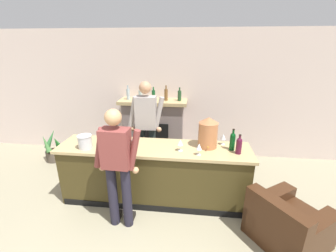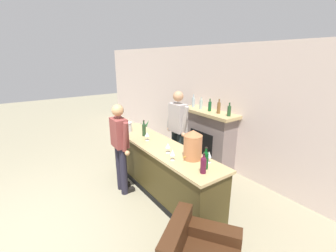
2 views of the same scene
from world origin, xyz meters
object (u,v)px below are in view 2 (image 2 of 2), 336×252
object	(u,v)px
person_bartender	(178,131)
wine_glass_front_right	(168,146)
wine_glass_mid_counter	(173,153)
wine_bottle_riesling_slim	(144,129)
wine_glass_near_bucket	(147,135)
person_customer	(120,145)
fireplace_stone	(208,138)
wine_bottle_burgundy_dark	(206,159)
copper_dispenser	(193,145)
wine_glass_by_dispenser	(209,155)
ice_bucket_steel	(127,127)
wine_bottle_cabernet_heavy	(203,164)
potted_plant_corner	(145,134)

from	to	relation	value
person_bartender	wine_glass_front_right	size ratio (longest dim) A/B	10.68
wine_glass_mid_counter	wine_glass_front_right	distance (m)	0.29
wine_bottle_riesling_slim	wine_glass_near_bucket	bearing A→B (deg)	-17.61
person_customer	wine_bottle_riesling_slim	world-z (taller)	person_customer
fireplace_stone	wine_glass_front_right	distance (m)	1.82
wine_bottle_riesling_slim	wine_bottle_burgundy_dark	bearing A→B (deg)	0.87
fireplace_stone	wine_glass_near_bucket	world-z (taller)	fireplace_stone
copper_dispenser	wine_glass_by_dispenser	bearing A→B (deg)	24.45
wine_glass_near_bucket	wine_glass_by_dispenser	bearing A→B (deg)	12.01
copper_dispenser	wine_glass_by_dispenser	world-z (taller)	copper_dispenser
person_bartender	copper_dispenser	size ratio (longest dim) A/B	3.91
wine_glass_front_right	wine_glass_near_bucket	world-z (taller)	wine_glass_front_right
person_bartender	ice_bucket_steel	distance (m)	1.09
wine_bottle_cabernet_heavy	wine_glass_mid_counter	world-z (taller)	wine_bottle_cabernet_heavy
copper_dispenser	wine_glass_near_bucket	bearing A→B (deg)	-170.95
copper_dispenser	person_bartender	bearing A→B (deg)	153.99
potted_plant_corner	copper_dispenser	size ratio (longest dim) A/B	1.45
ice_bucket_steel	wine_bottle_cabernet_heavy	world-z (taller)	wine_bottle_cabernet_heavy
person_customer	wine_bottle_cabernet_heavy	xyz separation A→B (m)	(1.62, 0.51, 0.14)
fireplace_stone	ice_bucket_steel	bearing A→B (deg)	-113.31
person_bartender	ice_bucket_steel	bearing A→B (deg)	-135.26
wine_bottle_burgundy_dark	wine_glass_near_bucket	distance (m)	1.47
potted_plant_corner	wine_glass_mid_counter	size ratio (longest dim) A/B	3.88
potted_plant_corner	wine_bottle_burgundy_dark	world-z (taller)	wine_bottle_burgundy_dark
copper_dispenser	ice_bucket_steel	size ratio (longest dim) A/B	2.23
wine_glass_mid_counter	person_customer	bearing A→B (deg)	-158.92
person_bartender	wine_glass_by_dispenser	distance (m)	1.36
person_bartender	wine_glass_mid_counter	size ratio (longest dim) A/B	10.46
person_bartender	wine_bottle_burgundy_dark	bearing A→B (deg)	-22.37
wine_bottle_burgundy_dark	wine_bottle_riesling_slim	bearing A→B (deg)	-179.13
wine_glass_by_dispenser	wine_bottle_riesling_slim	bearing A→B (deg)	-172.83
copper_dispenser	ice_bucket_steel	distance (m)	1.85
copper_dispenser	wine_bottle_riesling_slim	xyz separation A→B (m)	(-1.37, -0.09, -0.09)
wine_glass_front_right	wine_glass_near_bucket	distance (m)	0.71
potted_plant_corner	wine_bottle_burgundy_dark	bearing A→B (deg)	-15.90
copper_dispenser	wine_bottle_cabernet_heavy	xyz separation A→B (m)	(0.43, -0.18, -0.10)
wine_bottle_burgundy_dark	wine_glass_mid_counter	distance (m)	0.54
person_customer	copper_dispenser	bearing A→B (deg)	30.35
wine_bottle_riesling_slim	person_customer	bearing A→B (deg)	-72.69
person_bartender	wine_glass_by_dispenser	bearing A→B (deg)	-17.19
wine_glass_by_dispenser	wine_glass_mid_counter	bearing A→B (deg)	-133.39
potted_plant_corner	person_bartender	bearing A→B (deg)	-11.55
wine_glass_mid_counter	wine_glass_by_dispenser	size ratio (longest dim) A/B	0.98
potted_plant_corner	wine_bottle_cabernet_heavy	bearing A→B (deg)	-17.23
person_customer	copper_dispenser	size ratio (longest dim) A/B	3.60
wine_bottle_burgundy_dark	wine_glass_front_right	bearing A→B (deg)	-171.00
person_bartender	wine_glass_mid_counter	distance (m)	1.22
fireplace_stone	wine_bottle_cabernet_heavy	size ratio (longest dim) A/B	5.59
fireplace_stone	potted_plant_corner	xyz separation A→B (m)	(-2.17, -0.48, -0.42)
potted_plant_corner	wine_glass_front_right	world-z (taller)	wine_glass_front_right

